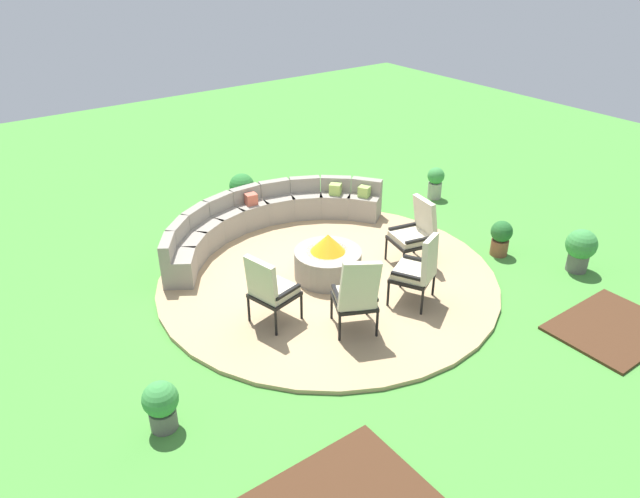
# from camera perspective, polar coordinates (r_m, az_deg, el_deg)

# --- Properties ---
(ground_plane) EXTENTS (24.00, 24.00, 0.00)m
(ground_plane) POSITION_cam_1_polar(r_m,az_deg,el_deg) (9.18, 0.74, -2.95)
(ground_plane) COLOR #478C38
(patio_circle) EXTENTS (5.16, 5.16, 0.06)m
(patio_circle) POSITION_cam_1_polar(r_m,az_deg,el_deg) (9.16, 0.74, -2.79)
(patio_circle) COLOR tan
(patio_circle) RESTS_ON ground_plane
(mulch_bed_right) EXTENTS (1.60, 1.20, 0.04)m
(mulch_bed_right) POSITION_cam_1_polar(r_m,az_deg,el_deg) (9.00, 26.20, -6.80)
(mulch_bed_right) COLOR #472B19
(mulch_bed_right) RESTS_ON ground_plane
(fire_pit) EXTENTS (1.02, 1.02, 0.72)m
(fire_pit) POSITION_cam_1_polar(r_m,az_deg,el_deg) (9.00, 0.75, -1.11)
(fire_pit) COLOR gray
(fire_pit) RESTS_ON patio_circle
(curved_stone_bench) EXTENTS (4.36, 1.59, 0.70)m
(curved_stone_bench) POSITION_cam_1_polar(r_m,az_deg,el_deg) (10.35, -5.46, 2.93)
(curved_stone_bench) COLOR gray
(curved_stone_bench) RESTS_ON patio_circle
(lounge_chair_front_left) EXTENTS (0.67, 0.65, 1.04)m
(lounge_chair_front_left) POSITION_cam_1_polar(r_m,az_deg,el_deg) (7.86, -4.84, -3.74)
(lounge_chair_front_left) COLOR black
(lounge_chair_front_left) RESTS_ON patio_circle
(lounge_chair_front_right) EXTENTS (0.72, 0.74, 1.14)m
(lounge_chair_front_right) POSITION_cam_1_polar(r_m,az_deg,el_deg) (7.66, 3.50, -4.35)
(lounge_chair_front_right) COLOR black
(lounge_chair_front_right) RESTS_ON patio_circle
(lounge_chair_back_left) EXTENTS (0.77, 0.77, 1.08)m
(lounge_chair_back_left) POSITION_cam_1_polar(r_m,az_deg,el_deg) (8.38, 9.46, -1.83)
(lounge_chair_back_left) COLOR black
(lounge_chair_back_left) RESTS_ON patio_circle
(lounge_chair_back_right) EXTENTS (0.72, 0.68, 1.09)m
(lounge_chair_back_right) POSITION_cam_1_polar(r_m,az_deg,el_deg) (9.38, 9.17, 1.71)
(lounge_chair_back_right) COLOR black
(lounge_chair_back_right) RESTS_ON patio_circle
(potted_plant_0) EXTENTS (0.35, 0.35, 0.60)m
(potted_plant_0) POSITION_cam_1_polar(r_m,az_deg,el_deg) (10.16, 16.95, 1.16)
(potted_plant_0) COLOR brown
(potted_plant_0) RESTS_ON ground_plane
(potted_plant_1) EXTENTS (0.33, 0.33, 0.64)m
(potted_plant_1) POSITION_cam_1_polar(r_m,az_deg,el_deg) (12.07, 11.01, 6.39)
(potted_plant_1) COLOR #A89E8E
(potted_plant_1) RESTS_ON ground_plane
(potted_plant_2) EXTENTS (0.39, 0.39, 0.59)m
(potted_plant_2) POSITION_cam_1_polar(r_m,az_deg,el_deg) (6.73, -14.98, -14.16)
(potted_plant_2) COLOR #605B56
(potted_plant_2) RESTS_ON ground_plane
(potted_plant_3) EXTENTS (0.48, 0.48, 0.70)m
(potted_plant_3) POSITION_cam_1_polar(r_m,az_deg,el_deg) (10.09, 23.69, 0.08)
(potted_plant_3) COLOR #605B56
(potted_plant_3) RESTS_ON ground_plane
(potted_plant_4) EXTENTS (0.48, 0.48, 0.72)m
(potted_plant_4) POSITION_cam_1_polar(r_m,az_deg,el_deg) (11.42, -7.46, 5.58)
(potted_plant_4) COLOR #A89E8E
(potted_plant_4) RESTS_ON ground_plane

